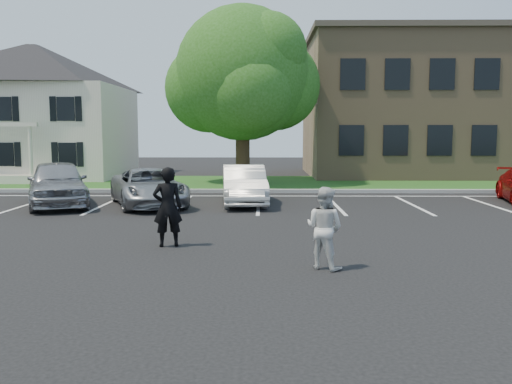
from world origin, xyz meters
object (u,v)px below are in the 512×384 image
at_px(house, 36,111).
at_px(tree, 244,77).
at_px(car_silver_west, 57,183).
at_px(car_silver_minivan, 148,187).
at_px(man_black_suit, 168,207).
at_px(car_white_sedan, 244,185).
at_px(man_white_shirt, 324,228).
at_px(office_building, 490,107).

xyz_separation_m(house, tree, (12.24, -4.28, 1.52)).
height_order(car_silver_west, car_silver_minivan, car_silver_west).
height_order(man_black_suit, car_silver_minivan, man_black_suit).
bearing_deg(car_white_sedan, car_silver_minivan, -176.25).
relative_size(tree, car_white_sedan, 2.03).
distance_m(house, car_white_sedan, 17.43).
bearing_deg(man_black_suit, car_white_sedan, -116.01).
xyz_separation_m(man_white_shirt, car_white_sedan, (-1.87, 9.40, -0.08)).
bearing_deg(tree, office_building, 23.10).
relative_size(house, tree, 1.17).
height_order(tree, man_white_shirt, tree).
bearing_deg(car_white_sedan, house, 131.83).
xyz_separation_m(man_white_shirt, car_silver_west, (-8.53, 8.84, 0.03)).
xyz_separation_m(man_black_suit, car_white_sedan, (1.51, 7.41, -0.21)).
bearing_deg(tree, car_silver_west, -128.61).
xyz_separation_m(house, office_building, (27.00, 2.02, 0.33)).
relative_size(office_building, car_silver_west, 4.64).
bearing_deg(car_silver_minivan, house, 104.61).
distance_m(tree, man_black_suit, 15.59).
bearing_deg(tree, man_white_shirt, -82.90).
distance_m(car_silver_minivan, car_white_sedan, 3.45).
bearing_deg(car_silver_west, house, 92.70).
bearing_deg(office_building, car_silver_west, -145.90).
height_order(office_building, car_white_sedan, office_building).
bearing_deg(man_white_shirt, car_silver_west, -9.98).
distance_m(man_white_shirt, car_silver_west, 12.29).
bearing_deg(car_white_sedan, office_building, 38.64).
height_order(man_white_shirt, car_white_sedan, man_white_shirt).
relative_size(tree, car_silver_west, 1.82).
bearing_deg(car_silver_minivan, man_white_shirt, -81.12).
xyz_separation_m(office_building, car_white_sedan, (-14.53, -13.78, -3.44)).
relative_size(office_building, man_white_shirt, 14.04).
bearing_deg(car_silver_minivan, tree, 46.52).
bearing_deg(house, car_silver_minivan, -53.56).
height_order(man_white_shirt, car_silver_minivan, man_white_shirt).
relative_size(house, man_white_shirt, 6.46).
xyz_separation_m(man_black_suit, car_silver_minivan, (-1.90, 6.89, -0.26)).
distance_m(office_building, car_white_sedan, 20.32).
bearing_deg(car_white_sedan, tree, 86.92).
height_order(man_black_suit, man_white_shirt, man_black_suit).
xyz_separation_m(house, car_white_sedan, (12.47, -11.76, -3.12)).
distance_m(man_white_shirt, car_silver_minivan, 10.34).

